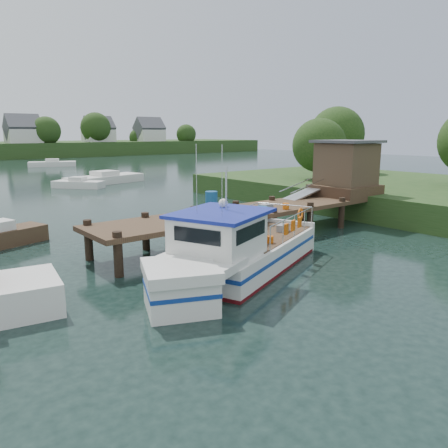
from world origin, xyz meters
TOP-DOWN VIEW (x-y plane):
  - ground_plane at (0.00, 0.00)m, footprint 160.00×160.00m
  - near_shore at (16.88, -0.73)m, footprint 16.00×30.00m
  - dock at (6.51, 0.01)m, footprint 16.60×3.00m
  - lobster_boat at (-2.35, -3.78)m, footprint 9.20×5.58m
  - moored_far at (9.17, 51.22)m, footprint 6.90×4.40m
  - moored_b at (2.62, 23.81)m, footprint 4.05×4.45m
  - moored_c at (6.01, 25.72)m, footprint 8.19×4.47m

SIDE VIEW (x-z plane):
  - ground_plane at x=0.00m, z-range 0.00..0.00m
  - moored_b at x=2.62m, z-range -0.13..0.87m
  - moored_far at x=9.17m, z-range -0.14..0.97m
  - moored_c at x=6.01m, z-range -0.16..1.07m
  - lobster_boat at x=-2.35m, z-range -1.46..3.11m
  - near_shore at x=16.88m, z-range -1.83..5.93m
  - dock at x=6.51m, z-range -0.15..4.63m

